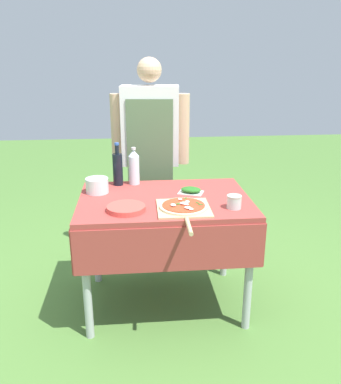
{
  "coord_description": "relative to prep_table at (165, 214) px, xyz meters",
  "views": [
    {
      "loc": [
        -0.19,
        -2.49,
        1.68
      ],
      "look_at": [
        0.04,
        0.0,
        0.83
      ],
      "focal_mm": 38.0,
      "sensor_mm": 36.0,
      "label": 1
    }
  ],
  "objects": [
    {
      "name": "ground_plane",
      "position": [
        0.0,
        0.0,
        -0.68
      ],
      "size": [
        12.0,
        12.0,
        0.0
      ],
      "primitive_type": "plane",
      "color": "#517F38"
    },
    {
      "name": "prep_table",
      "position": [
        0.0,
        0.0,
        0.0
      ],
      "size": [
        1.13,
        0.8,
        0.79
      ],
      "color": "#A83D38",
      "rests_on": "ground"
    },
    {
      "name": "person_cook",
      "position": [
        -0.05,
        0.72,
        0.3
      ],
      "size": [
        0.62,
        0.24,
        1.66
      ],
      "rotation": [
        0.0,
        0.0,
        3.06
      ],
      "color": "#333D56",
      "rests_on": "ground"
    },
    {
      "name": "pizza_on_peel",
      "position": [
        0.1,
        -0.22,
        0.13
      ],
      "size": [
        0.33,
        0.54,
        0.05
      ],
      "rotation": [
        0.0,
        0.0,
        -0.02
      ],
      "color": "#D1B27F",
      "rests_on": "prep_table"
    },
    {
      "name": "oil_bottle",
      "position": [
        -0.31,
        0.31,
        0.23
      ],
      "size": [
        0.07,
        0.07,
        0.31
      ],
      "color": "black",
      "rests_on": "prep_table"
    },
    {
      "name": "water_bottle",
      "position": [
        -0.19,
        0.32,
        0.24
      ],
      "size": [
        0.08,
        0.08,
        0.27
      ],
      "color": "silver",
      "rests_on": "prep_table"
    },
    {
      "name": "herb_container",
      "position": [
        0.19,
        0.08,
        0.13
      ],
      "size": [
        0.19,
        0.16,
        0.04
      ],
      "rotation": [
        0.0,
        0.0,
        -0.37
      ],
      "color": "silver",
      "rests_on": "prep_table"
    },
    {
      "name": "mixing_tub",
      "position": [
        -0.45,
        0.15,
        0.16
      ],
      "size": [
        0.15,
        0.15,
        0.1
      ],
      "primitive_type": "cylinder",
      "color": "silver",
      "rests_on": "prep_table"
    },
    {
      "name": "plate_stack",
      "position": [
        -0.25,
        -0.2,
        0.13
      ],
      "size": [
        0.24,
        0.24,
        0.03
      ],
      "color": "#DB4C42",
      "rests_on": "prep_table"
    },
    {
      "name": "sauce_jar",
      "position": [
        0.41,
        -0.22,
        0.15
      ],
      "size": [
        0.09,
        0.09,
        0.08
      ],
      "color": "silver",
      "rests_on": "prep_table"
    }
  ]
}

